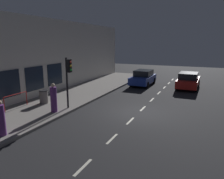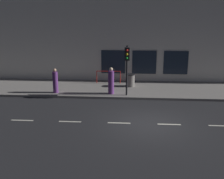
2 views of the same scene
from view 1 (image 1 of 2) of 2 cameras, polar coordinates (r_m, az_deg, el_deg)
name	(u,v)px [view 1 (image 1 of 2)]	position (r m, az deg, el deg)	size (l,w,h in m)	color
ground_plane	(138,113)	(14.13, 6.97, -6.11)	(60.00, 60.00, 0.00)	#232326
sidewalk	(59,101)	(16.92, -13.72, -3.03)	(4.50, 32.00, 0.15)	gray
building_facade	(30,59)	(18.07, -20.71, 7.56)	(0.65, 32.00, 6.41)	beige
lane_centre_line	(143,109)	(15.05, 8.10, -4.98)	(0.12, 27.20, 0.01)	beige
traffic_light	(68,73)	(14.31, -11.41, 4.39)	(0.47, 0.32, 3.34)	black
parked_car_0	(143,78)	(23.16, 8.17, 3.09)	(1.97, 4.28, 1.58)	#1E389E
parked_car_1	(188,81)	(22.47, 19.38, 2.24)	(2.03, 4.32, 1.58)	red
pedestrian_0	(1,119)	(11.41, -27.11, -6.99)	(0.43, 0.43, 1.70)	#5B2D70
pedestrian_1	(54,99)	(14.02, -15.07, -2.39)	(0.47, 0.47, 1.82)	#5B2D70
trash_bin	(44,97)	(16.32, -17.47, -1.81)	(0.63, 0.63, 0.94)	slate
red_railing	(16,98)	(15.65, -23.96, -2.02)	(0.05, 1.89, 0.97)	red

